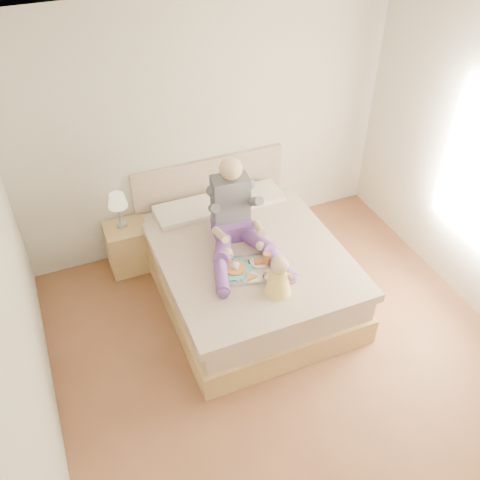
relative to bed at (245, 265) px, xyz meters
name	(u,v)px	position (x,y,z in m)	size (l,w,h in m)	color
room	(314,232)	(0.08, -1.08, 1.19)	(4.02, 4.22, 2.71)	brown
bed	(245,265)	(0.00, 0.00, 0.00)	(1.70, 2.18, 1.00)	#AB894F
nightstand	(129,247)	(-1.00, 0.80, -0.05)	(0.43, 0.39, 0.53)	#AB894F
lamp	(117,202)	(-1.03, 0.83, 0.51)	(0.19, 0.19, 0.40)	#B7B8BE
adult	(236,221)	(-0.07, 0.04, 0.55)	(0.73, 1.08, 0.87)	#58317B
tray	(246,268)	(-0.14, -0.37, 0.33)	(0.58, 0.50, 0.14)	#B7B8BE
baby	(278,277)	(0.01, -0.72, 0.45)	(0.27, 0.35, 0.39)	#F3CA4C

